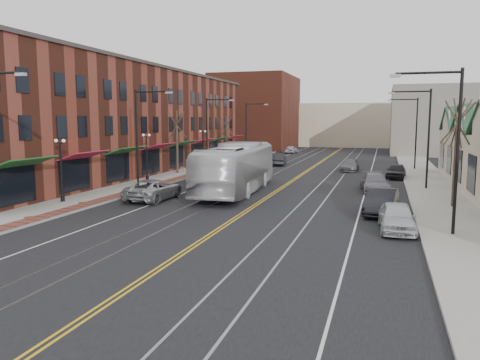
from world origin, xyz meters
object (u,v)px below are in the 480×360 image
Objects in this scene: parked_car_b at (381,202)px; parked_car_d at (396,171)px; parked_suv at (154,190)px; parked_car_c at (375,183)px; transit_bus at (236,168)px; parked_car_a at (397,217)px.

parked_car_b reaches higher than parked_car_d.
parked_suv is 1.27× the size of parked_car_d.
parked_car_c is 9.57m from parked_car_d.
transit_bus is 6.90m from parked_suv.
parked_suv reaches higher than parked_car_a.
parked_car_a is at bearing -85.77° from parked_car_d.
parked_suv is at bearing 160.48° from parked_car_a.
parked_car_d is (16.80, 18.04, -0.03)m from parked_suv.
transit_bus is at bearing -167.84° from parked_car_c.
parked_car_a reaches higher than parked_car_d.
parked_car_b reaches higher than parked_suv.
parked_car_d is at bearing -132.53° from parked_suv.
parked_car_a is at bearing 137.15° from transit_bus.
parked_suv reaches higher than parked_car_d.
transit_bus is 15.36m from parked_car_a.
parked_car_b is 1.11× the size of parked_car_d.
transit_bus is 2.93× the size of parked_car_b.
parked_car_c is (10.39, 3.65, -1.21)m from transit_bus.
parked_suv is 15.59m from parked_car_b.
parked_car_c is at bearing 99.92° from parked_car_b.
parked_car_a is 0.87× the size of parked_car_c.
parked_car_d is (0.42, 22.85, -0.02)m from parked_car_a.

